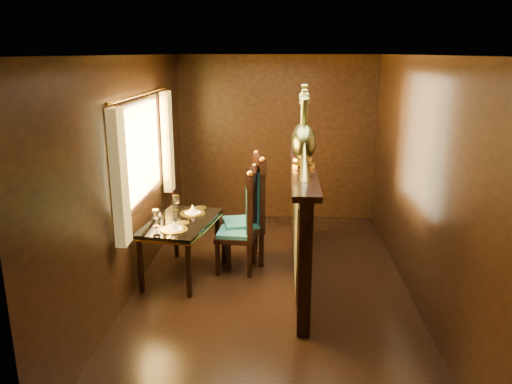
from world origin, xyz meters
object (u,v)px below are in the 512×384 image
(dining_table, at_px, (180,226))
(chair_left, at_px, (246,218))
(chair_right, at_px, (252,206))
(peacock_right, at_px, (303,125))
(peacock_left, at_px, (304,127))

(dining_table, distance_m, chair_left, 0.76)
(chair_right, xyz_separation_m, peacock_right, (0.58, -0.33, 1.05))
(dining_table, height_order, peacock_left, peacock_left)
(dining_table, bearing_deg, chair_left, 22.97)
(peacock_left, xyz_separation_m, peacock_right, (0.00, 0.34, -0.02))
(chair_right, height_order, peacock_left, peacock_left)
(chair_right, bearing_deg, dining_table, -163.78)
(chair_right, relative_size, peacock_left, 1.62)
(chair_left, height_order, peacock_left, peacock_left)
(dining_table, bearing_deg, peacock_left, 1.26)
(peacock_right, bearing_deg, dining_table, -174.56)
(dining_table, height_order, chair_right, chair_right)
(dining_table, xyz_separation_m, chair_right, (0.80, 0.46, 0.11))
(chair_right, bearing_deg, peacock_right, -43.63)
(chair_left, relative_size, chair_right, 0.93)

